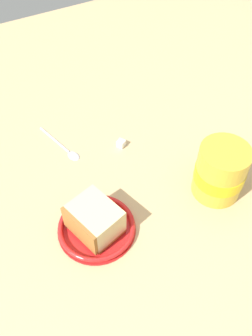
{
  "coord_description": "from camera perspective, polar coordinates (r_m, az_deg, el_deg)",
  "views": [
    {
      "loc": [
        -21.56,
        -35.47,
        55.49
      ],
      "look_at": [
        0.03,
        3.36,
        3.0
      ],
      "focal_mm": 38.92,
      "sensor_mm": 36.0,
      "label": 1
    }
  ],
  "objects": [
    {
      "name": "tea_mug",
      "position": [
        0.67,
        14.63,
        -0.48
      ],
      "size": [
        11.98,
        9.19,
        10.75
      ],
      "color": "gold",
      "rests_on": "ground_plane"
    },
    {
      "name": "small_plate",
      "position": [
        0.64,
        -4.62,
        -9.25
      ],
      "size": [
        13.64,
        13.64,
        1.46
      ],
      "color": "red",
      "rests_on": "ground_plane"
    },
    {
      "name": "teaspoon",
      "position": [
        0.77,
        -9.27,
        2.93
      ],
      "size": [
        4.58,
        12.95,
        0.8
      ],
      "color": "silver",
      "rests_on": "ground_plane"
    },
    {
      "name": "sugar_cube",
      "position": [
        0.76,
        -0.79,
        3.85
      ],
      "size": [
        2.02,
        2.02,
        1.48
      ],
      "primitive_type": "cube",
      "rotation": [
        0.0,
        0.0,
        0.53
      ],
      "color": "white",
      "rests_on": "ground_plane"
    },
    {
      "name": "ground_plane",
      "position": [
        0.7,
        1.31,
        -4.14
      ],
      "size": [
        147.56,
        147.56,
        2.76
      ],
      "primitive_type": "cube",
      "color": "tan"
    },
    {
      "name": "cake_slice",
      "position": [
        0.62,
        -4.96,
        -8.08
      ],
      "size": [
        8.96,
        9.78,
        5.7
      ],
      "color": "#9E662D",
      "rests_on": "small_plate"
    }
  ]
}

